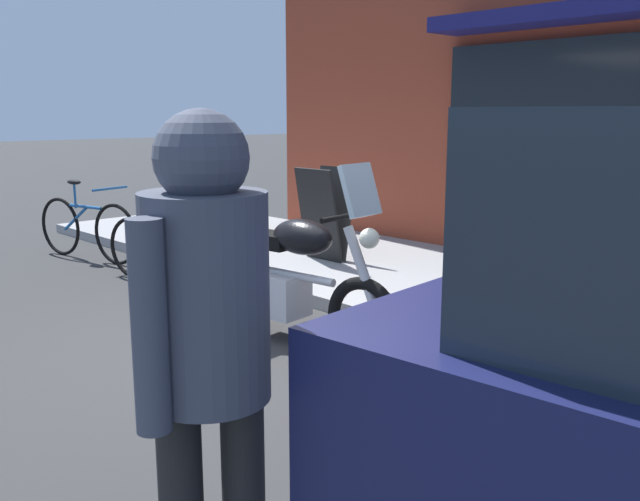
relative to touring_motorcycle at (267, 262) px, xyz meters
name	(u,v)px	position (x,y,z in m)	size (l,w,h in m)	color
ground_plane	(248,353)	(0.18, -0.34, -0.60)	(80.00, 80.00, 0.00)	#333333
touring_motorcycle	(267,262)	(0.00, 0.00, 0.00)	(2.12, 0.82, 1.38)	black
parked_bicycle	(169,250)	(-1.94, 0.32, -0.23)	(1.70, 0.56, 0.92)	black
pedestrian_walking	(207,326)	(2.30, -2.11, 0.49)	(0.46, 0.55, 1.73)	black
sandwich_board_sign	(326,214)	(-1.35, 1.94, 0.03)	(0.55, 0.43, 1.01)	black
second_bicycle_by_cafe	(87,228)	(-3.69, 0.28, -0.21)	(1.68, 0.54, 0.94)	black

